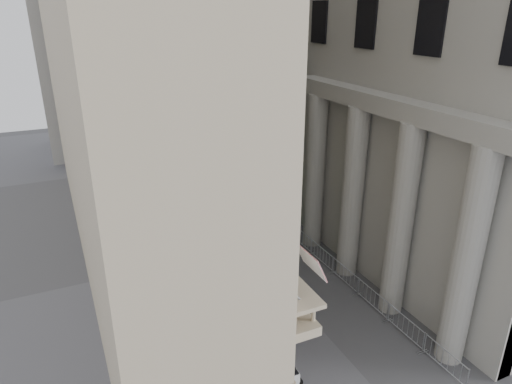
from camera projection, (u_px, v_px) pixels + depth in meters
far_building at (139, 6)px, 49.01m from camera, size 22.00×10.00×30.00m
iron_fence at (190, 270)px, 27.65m from camera, size 0.30×28.00×1.40m
blue_awning at (260, 201)px, 37.65m from camera, size 1.60×3.00×3.00m
scooter_4 at (270, 372)px, 19.92m from camera, size 1.43×0.64×1.50m
scooter_5 at (258, 353)px, 20.98m from camera, size 1.43×0.64×1.50m
scooter_6 at (247, 337)px, 22.05m from camera, size 1.43×0.64×1.50m
scooter_7 at (237, 322)px, 23.12m from camera, size 1.43×0.64×1.50m
scooter_8 at (228, 308)px, 24.19m from camera, size 1.43×0.64×1.50m
scooter_9 at (220, 295)px, 25.26m from camera, size 1.43×0.64×1.50m
scooter_10 at (212, 283)px, 26.33m from camera, size 1.43×0.64×1.50m
scooter_11 at (205, 273)px, 27.39m from camera, size 1.43×0.64×1.50m
scooter_12 at (199, 263)px, 28.46m from camera, size 1.43×0.64×1.50m
scooter_13 at (193, 254)px, 29.53m from camera, size 1.43×0.64×1.50m
barrier_0 at (443, 370)px, 20.00m from camera, size 0.60×2.40×1.10m
barrier_1 at (404, 336)px, 22.11m from camera, size 0.60×2.40×1.10m
barrier_2 at (372, 307)px, 24.22m from camera, size 0.60×2.40×1.10m
barrier_3 at (344, 283)px, 26.33m from camera, size 0.60×2.40×1.10m
barrier_4 at (321, 263)px, 28.44m from camera, size 0.60×2.40×1.10m
barrier_5 at (301, 245)px, 30.55m from camera, size 0.60×2.40×1.10m
barrier_6 at (284, 230)px, 32.66m from camera, size 0.60×2.40×1.10m
barrier_7 at (269, 217)px, 34.77m from camera, size 0.60×2.40×1.10m
security_tent at (169, 190)px, 33.00m from camera, size 3.72×3.72×3.02m
street_lamp at (194, 198)px, 25.74m from camera, size 2.47×1.17×8.05m
info_kiosk at (194, 228)px, 30.84m from camera, size 0.48×0.91×1.85m
pedestrian_a at (240, 220)px, 32.28m from camera, size 0.72×0.58×1.72m
pedestrian_b at (234, 182)px, 39.47m from camera, size 0.91×0.79×1.59m
pedestrian_c at (207, 183)px, 38.86m from camera, size 1.05×0.80×1.94m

